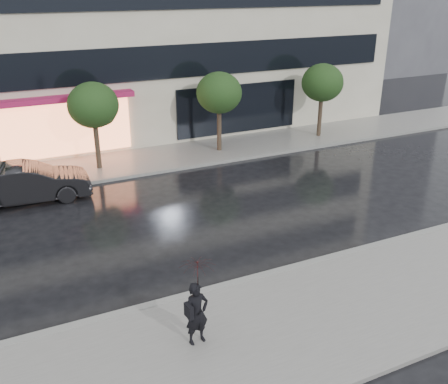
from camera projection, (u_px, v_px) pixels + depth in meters
ground at (266, 257)px, 15.56m from camera, size 120.00×120.00×0.00m
sidewalk_near at (329, 313)px, 12.83m from camera, size 60.00×4.50×0.12m
sidewalk_far at (161, 158)px, 24.06m from camera, size 60.00×3.50×0.12m
curb_near at (283, 271)px, 14.70m from camera, size 60.00×0.25×0.14m
curb_far at (173, 169)px, 22.60m from camera, size 60.00×0.25×0.14m
tree_mid_west at (95, 107)px, 21.60m from camera, size 2.20×2.20×3.99m
tree_mid_east at (220, 94)px, 23.96m from camera, size 2.20×2.20×3.99m
tree_far_east at (323, 84)px, 26.32m from camera, size 2.20×2.20×3.99m
parked_car at (28, 183)px, 19.21m from camera, size 4.74×1.93×1.53m
pedestrian_with_umbrella at (197, 291)px, 11.23m from camera, size 0.91×0.92×2.17m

